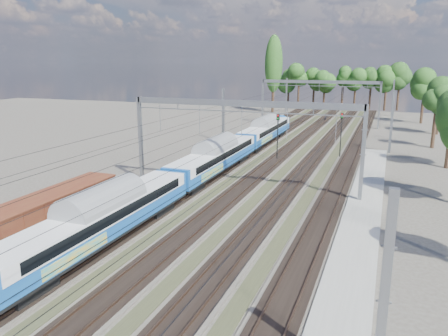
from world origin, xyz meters
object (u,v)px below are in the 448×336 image
(freight_boxcar, at_px, (51,212))
(worker, at_px, (325,118))
(signal_near, at_px, (278,131))
(signal_far, at_px, (341,130))
(emu_train, at_px, (214,154))

(freight_boxcar, bearing_deg, worker, 82.46)
(freight_boxcar, height_order, signal_near, signal_near)
(freight_boxcar, relative_size, signal_far, 2.11)
(signal_near, bearing_deg, signal_far, 43.01)
(freight_boxcar, xyz_separation_m, signal_far, (16.59, 35.72, 1.81))
(worker, bearing_deg, emu_train, -179.28)
(signal_far, bearing_deg, worker, 108.02)
(emu_train, distance_m, freight_boxcar, 21.06)
(signal_far, bearing_deg, emu_train, -121.56)
(freight_boxcar, relative_size, signal_near, 2.10)
(freight_boxcar, distance_m, signal_far, 39.42)
(emu_train, xyz_separation_m, signal_far, (12.08, 15.15, 1.23))
(worker, bearing_deg, signal_far, -162.68)
(freight_boxcar, distance_m, worker, 72.64)
(emu_train, height_order, signal_far, signal_far)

